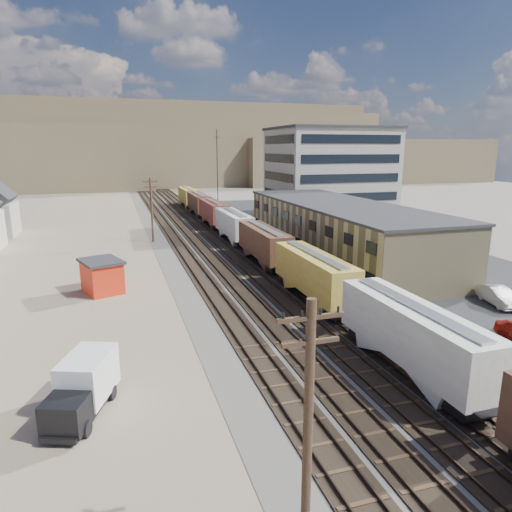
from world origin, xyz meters
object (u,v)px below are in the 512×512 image
object	(u,v)px
utility_pole_north	(152,209)
parked_car_blue	(327,219)
parked_car_white	(499,297)
freight_train	(247,232)
utility_pole_south	(308,437)
maintenance_shed	(102,276)
box_truck	(83,387)

from	to	relation	value
utility_pole_north	parked_car_blue	world-z (taller)	utility_pole_north
utility_pole_north	parked_car_white	xyz separation A→B (m)	(28.41, -39.80, -4.47)
parked_car_blue	freight_train	bearing A→B (deg)	-168.14
utility_pole_south	utility_pole_north	size ratio (longest dim) A/B	1.00
utility_pole_south	utility_pole_north	world-z (taller)	same
utility_pole_south	maintenance_shed	distance (m)	36.29
utility_pole_north	parked_car_white	distance (m)	49.10
utility_pole_north	parked_car_blue	distance (m)	36.02
utility_pole_north	freight_train	bearing A→B (deg)	-41.07
freight_train	parked_car_white	size ratio (longest dim) A/B	23.68
utility_pole_south	utility_pole_north	distance (m)	60.00
box_truck	parked_car_blue	bearing A→B (deg)	53.14
freight_train	utility_pole_north	distance (m)	16.51
utility_pole_south	parked_car_blue	size ratio (longest dim) A/B	2.03
box_truck	maintenance_shed	world-z (taller)	maintenance_shed
maintenance_shed	parked_car_white	xyz separation A→B (m)	(35.57, -15.19, -0.91)
freight_train	utility_pole_south	size ratio (longest dim) A/B	11.97
maintenance_shed	utility_pole_north	bearing A→B (deg)	73.78
parked_car_blue	utility_pole_north	bearing A→B (deg)	164.92
parked_car_white	utility_pole_south	bearing A→B (deg)	-131.53
freight_train	utility_pole_north	size ratio (longest dim) A/B	11.97
freight_train	utility_pole_south	world-z (taller)	utility_pole_south
maintenance_shed	parked_car_blue	size ratio (longest dim) A/B	1.13
maintenance_shed	parked_car_blue	xyz separation A→B (m)	(41.70, 33.72, -1.06)
utility_pole_south	utility_pole_north	bearing A→B (deg)	90.00
box_truck	utility_pole_south	bearing A→B (deg)	-58.40
freight_train	utility_pole_south	xyz separation A→B (m)	(-12.30, -49.28, 2.50)
utility_pole_south	parked_car_white	world-z (taller)	utility_pole_south
freight_train	parked_car_blue	world-z (taller)	freight_train
box_truck	parked_car_blue	distance (m)	70.57
freight_train	parked_car_white	world-z (taller)	freight_train
box_truck	parked_car_white	distance (m)	36.98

